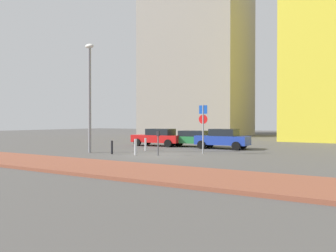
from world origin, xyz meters
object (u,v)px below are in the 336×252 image
at_px(parked_car_red, 158,137).
at_px(parking_meter, 158,140).
at_px(parked_car_blue, 223,139).
at_px(traffic_bollard_near, 146,144).
at_px(parked_car_green, 192,138).
at_px(street_lamp, 90,89).
at_px(traffic_bollard_mid, 112,147).
at_px(parking_sign_post, 203,123).
at_px(traffic_bollard_far, 136,147).

bearing_deg(parked_car_red, parking_meter, -57.21).
bearing_deg(parked_car_blue, parking_meter, -102.10).
relative_size(parked_car_red, traffic_bollard_near, 4.94).
bearing_deg(parked_car_green, street_lamp, -113.13).
bearing_deg(traffic_bollard_near, parking_meter, -42.98).
xyz_separation_m(parked_car_blue, street_lamp, (-6.51, -7.58, 3.50)).
relative_size(parking_meter, traffic_bollard_mid, 1.71).
distance_m(parked_car_red, parking_sign_post, 7.76).
distance_m(parked_car_green, traffic_bollard_far, 7.96).
relative_size(parked_car_red, traffic_bollard_far, 4.46).
height_order(parked_car_green, parking_sign_post, parking_sign_post).
bearing_deg(parked_car_green, traffic_bollard_far, -88.89).
height_order(parked_car_red, parking_meter, parking_meter).
bearing_deg(traffic_bollard_far, parking_sign_post, 41.56).
bearing_deg(traffic_bollard_far, traffic_bollard_mid, -169.54).
bearing_deg(parking_meter, traffic_bollard_near, 137.02).
bearing_deg(traffic_bollard_mid, parked_car_blue, 59.45).
xyz_separation_m(parking_sign_post, traffic_bollard_far, (-3.28, -2.91, -1.50)).
height_order(parked_car_red, traffic_bollard_far, parked_car_red).
bearing_deg(parked_car_green, parked_car_red, -166.69).
height_order(parking_meter, traffic_bollard_mid, parking_meter).
height_order(parked_car_green, traffic_bollard_near, parked_car_green).
distance_m(street_lamp, traffic_bollard_mid, 4.34).
distance_m(parked_car_blue, traffic_bollard_mid, 8.88).
bearing_deg(parked_car_green, parking_sign_post, -55.77).
distance_m(street_lamp, traffic_bollard_far, 5.28).
xyz_separation_m(parked_car_green, traffic_bollard_mid, (-1.50, -8.26, -0.28)).
bearing_deg(traffic_bollard_near, parked_car_green, 76.98).
relative_size(parked_car_blue, traffic_bollard_near, 4.51).
bearing_deg(parking_sign_post, traffic_bollard_mid, -146.95).
xyz_separation_m(parked_car_green, traffic_bollard_far, (0.15, -7.96, -0.22)).
relative_size(parking_meter, traffic_bollard_far, 1.49).
distance_m(parked_car_red, parked_car_green, 2.94).
xyz_separation_m(parked_car_red, parked_car_blue, (5.87, 0.06, 0.02)).
bearing_deg(parking_sign_post, traffic_bollard_near, 179.29).
distance_m(parked_car_green, traffic_bollard_mid, 8.40).
xyz_separation_m(parked_car_blue, traffic_bollard_far, (-2.85, -7.34, -0.29)).
distance_m(parking_meter, traffic_bollard_far, 1.52).
xyz_separation_m(parked_car_blue, parking_sign_post, (0.43, -4.43, 1.21)).
xyz_separation_m(parked_car_blue, traffic_bollard_near, (-4.16, -4.37, -0.34)).
relative_size(street_lamp, traffic_bollard_far, 7.31).
xyz_separation_m(parked_car_green, parked_car_blue, (3.01, -0.62, 0.07)).
height_order(parked_car_red, parked_car_blue, parked_car_blue).
distance_m(parked_car_blue, street_lamp, 10.59).
relative_size(parked_car_green, traffic_bollard_near, 4.69).
bearing_deg(traffic_bollard_near, street_lamp, -126.19).
bearing_deg(traffic_bollard_mid, street_lamp, 178.34).
xyz_separation_m(parking_sign_post, traffic_bollard_near, (-4.59, 0.06, -1.55)).
bearing_deg(parked_car_green, parking_meter, -78.45).
relative_size(parked_car_green, parking_sign_post, 1.34).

